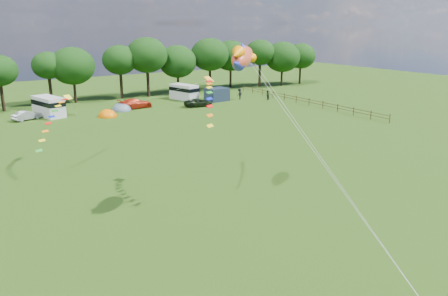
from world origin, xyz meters
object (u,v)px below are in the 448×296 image
car_d (198,103)px  walker_b (240,94)px  tent_orange (108,117)px  tent_greyblue (122,110)px  walker_a (267,95)px  campervan_c (48,106)px  campervan_d (184,92)px  car_b (27,115)px  fish_kite (241,57)px  car_c (135,103)px

car_d → walker_b: (9.17, 1.99, 0.33)m
car_d → tent_orange: (-14.43, 0.14, -0.59)m
car_d → tent_greyblue: car_d is taller
tent_greyblue → walker_a: bearing=-10.4°
campervan_c → campervan_d: size_ratio=1.07×
walker_b → car_b: bearing=-26.3°
fish_kite → walker_b: (25.80, 37.32, -9.46)m
car_c → car_d: car_c is taller
car_b → walker_a: size_ratio=2.16×
car_b → car_c: car_c is taller
car_c → car_d: 9.65m
car_c → campervan_d: (9.99, 3.11, 0.62)m
campervan_d → fish_kite: bearing=142.8°
campervan_c → walker_b: (30.34, -2.90, -0.53)m
car_c → car_d: bearing=-119.3°
car_c → campervan_c: bearing=79.9°
campervan_d → walker_b: size_ratio=2.96×
tent_orange → walker_a: bearing=-2.5°
car_b → campervan_c: size_ratio=0.59×
tent_greyblue → car_c: bearing=11.6°
car_b → fish_kite: size_ratio=1.03×
campervan_c → fish_kite: size_ratio=1.73×
car_b → tent_orange: car_b is taller
tent_orange → tent_greyblue: 4.57m
car_b → campervan_d: (25.39, 3.15, 0.74)m
walker_a → car_d: bearing=-21.3°
car_c → walker_a: size_ratio=3.05×
campervan_c → fish_kite: (4.54, -40.22, 8.93)m
fish_kite → walker_b: 46.34m
walker_a → walker_b: walker_b is taller
walker_b → car_c: bearing=-29.2°
fish_kite → car_c: bearing=38.0°
car_b → campervan_c: 3.34m
car_d → walker_a: 12.84m
car_d → walker_b: 9.39m
tent_orange → tent_greyblue: (3.21, 3.26, -0.00)m
car_c → tent_greyblue: car_c is taller
car_d → fish_kite: fish_kite is taller
car_c → campervan_c: 12.40m
car_b → campervan_d: bearing=-105.4°
walker_a → campervan_c: bearing=-26.6°
car_c → walker_a: walker_a is taller
tent_greyblue → fish_kite: 40.45m
car_b → tent_orange: (9.79, -3.70, -0.61)m
tent_greyblue → fish_kite: fish_kite is taller
tent_orange → campervan_d: bearing=23.7°
campervan_c → walker_a: campervan_c is taller
car_d → fish_kite: bearing=164.2°
walker_b → campervan_c: bearing=-28.6°
car_d → walker_b: walker_b is taller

